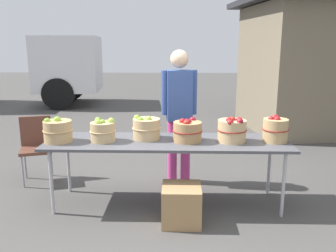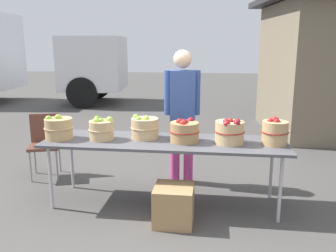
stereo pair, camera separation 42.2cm
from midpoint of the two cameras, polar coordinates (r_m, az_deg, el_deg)
ground_plane at (r=4.22m, az=2.39°, el=-12.28°), size 40.00×40.00×0.00m
market_table at (r=3.97m, az=2.49°, el=-2.91°), size 2.70×0.76×0.75m
apple_basket_green_0 at (r=4.14m, az=-14.41°, el=-0.33°), size 0.33×0.33×0.28m
apple_basket_green_1 at (r=4.02m, az=-7.70°, el=-0.54°), size 0.29×0.29×0.27m
apple_basket_green_2 at (r=4.03m, az=-0.78°, el=-0.30°), size 0.33×0.33×0.27m
apple_basket_red_0 at (r=3.90m, az=5.76°, el=-0.88°), size 0.33×0.33×0.26m
apple_basket_red_1 at (r=3.91m, az=12.93°, el=-0.90°), size 0.33×0.33×0.28m
apple_basket_red_2 at (r=4.00m, az=19.71°, el=-0.93°), size 0.29×0.29×0.30m
vendor_adult at (r=4.56m, az=4.94°, el=3.09°), size 0.46×0.27×1.74m
folding_chair at (r=5.13m, az=-16.97°, el=-2.20°), size 0.50×0.50×0.86m
produce_crate at (r=3.71m, az=4.27°, el=-12.59°), size 0.40×0.40×0.40m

